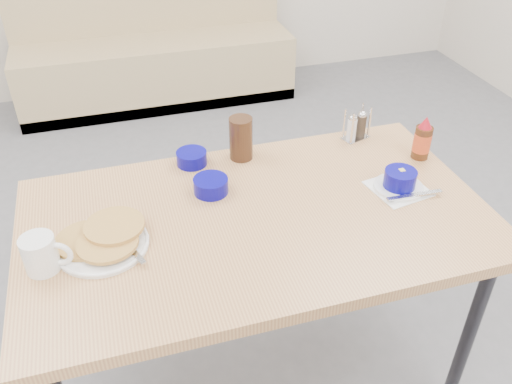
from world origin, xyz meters
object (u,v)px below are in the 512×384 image
object	(u,v)px
butter_bowl	(211,186)
condiment_caddy	(356,128)
grits_setting	(400,181)
coffee_mug	(42,254)
dining_table	(257,231)
pancake_plate	(103,240)
booth_bench	(154,50)
amber_tumbler	(241,138)
creamer_bowl	(192,158)
syrup_bottle	(422,140)

from	to	relation	value
butter_bowl	condiment_caddy	bearing A→B (deg)	17.20
grits_setting	butter_bowl	bearing A→B (deg)	164.72
coffee_mug	butter_bowl	xyz separation A→B (m)	(0.50, 0.22, -0.03)
dining_table	pancake_plate	distance (m)	0.46
booth_bench	grits_setting	bearing A→B (deg)	-79.41
condiment_caddy	pancake_plate	bearing A→B (deg)	-177.48
condiment_caddy	amber_tumbler	bearing A→B (deg)	163.13
pancake_plate	amber_tumbler	xyz separation A→B (m)	(0.49, 0.34, 0.06)
creamer_bowl	butter_bowl	size ratio (longest dim) A/B	0.94
creamer_bowl	dining_table	bearing A→B (deg)	-68.82
booth_bench	syrup_bottle	world-z (taller)	booth_bench
condiment_caddy	dining_table	bearing A→B (deg)	-162.73
creamer_bowl	butter_bowl	world-z (taller)	butter_bowl
syrup_bottle	booth_bench	bearing A→B (deg)	105.05
dining_table	grits_setting	size ratio (longest dim) A/B	6.66
booth_bench	condiment_caddy	size ratio (longest dim) A/B	15.55
pancake_plate	grits_setting	bearing A→B (deg)	0.46
amber_tumbler	syrup_bottle	xyz separation A→B (m)	(0.60, -0.18, -0.01)
booth_bench	creamer_bowl	size ratio (longest dim) A/B	18.20
dining_table	syrup_bottle	distance (m)	0.67
coffee_mug	syrup_bottle	xyz separation A→B (m)	(1.25, 0.21, 0.02)
dining_table	amber_tumbler	size ratio (longest dim) A/B	9.21
amber_tumbler	condiment_caddy	xyz separation A→B (m)	(0.44, 0.01, -0.03)
coffee_mug	amber_tumbler	world-z (taller)	amber_tumbler
pancake_plate	syrup_bottle	size ratio (longest dim) A/B	1.63
coffee_mug	creamer_bowl	bearing A→B (deg)	40.02
dining_table	syrup_bottle	xyz separation A→B (m)	(0.64, 0.15, 0.13)
pancake_plate	coffee_mug	distance (m)	0.17
pancake_plate	condiment_caddy	xyz separation A→B (m)	(0.94, 0.35, 0.02)
booth_bench	coffee_mug	distance (m)	2.70
dining_table	coffee_mug	distance (m)	0.62
dining_table	pancake_plate	bearing A→B (deg)	-178.97
grits_setting	amber_tumbler	xyz separation A→B (m)	(-0.43, 0.33, 0.05)
grits_setting	butter_bowl	xyz separation A→B (m)	(-0.58, 0.16, -0.01)
pancake_plate	condiment_caddy	size ratio (longest dim) A/B	2.10
butter_bowl	grits_setting	bearing A→B (deg)	-15.28
creamer_bowl	condiment_caddy	bearing A→B (deg)	0.00
booth_bench	dining_table	distance (m)	2.56
creamer_bowl	butter_bowl	bearing A→B (deg)	-82.00
syrup_bottle	grits_setting	bearing A→B (deg)	-137.06
coffee_mug	grits_setting	distance (m)	1.08
dining_table	butter_bowl	size ratio (longest dim) A/B	12.66
coffee_mug	pancake_plate	bearing A→B (deg)	18.15
amber_tumbler	coffee_mug	bearing A→B (deg)	-148.92
condiment_caddy	grits_setting	bearing A→B (deg)	-109.33
booth_bench	amber_tumbler	bearing A→B (deg)	-88.92
butter_bowl	condiment_caddy	distance (m)	0.62
dining_table	butter_bowl	distance (m)	0.21
syrup_bottle	creamer_bowl	bearing A→B (deg)	166.43
grits_setting	creamer_bowl	xyz separation A→B (m)	(-0.61, 0.34, -0.01)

